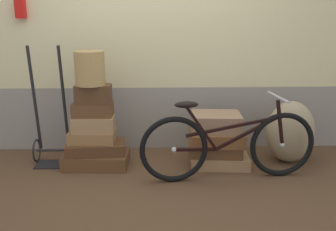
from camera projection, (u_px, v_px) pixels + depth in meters
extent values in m
cube|color=#513823|center=(150.00, 177.00, 3.70)|extent=(9.11, 5.20, 0.06)
cube|color=gray|center=(151.00, 116.00, 4.41)|extent=(7.11, 0.20, 0.73)
cube|color=beige|center=(149.00, 7.00, 4.08)|extent=(7.11, 0.20, 1.78)
cube|color=red|center=(20.00, 9.00, 3.91)|extent=(0.10, 0.08, 0.20)
cube|color=brown|center=(96.00, 159.00, 3.86)|extent=(0.68, 0.42, 0.14)
cube|color=#4C2D19|center=(96.00, 148.00, 3.83)|extent=(0.62, 0.36, 0.12)
cube|color=olive|center=(92.00, 136.00, 3.82)|extent=(0.48, 0.29, 0.12)
cube|color=#9E754C|center=(94.00, 124.00, 3.78)|extent=(0.42, 0.25, 0.16)
cube|color=brown|center=(93.00, 109.00, 3.76)|extent=(0.41, 0.23, 0.14)
cube|color=#4C2D19|center=(93.00, 94.00, 3.70)|extent=(0.35, 0.21, 0.19)
cube|color=#9E754C|center=(219.00, 158.00, 3.93)|extent=(0.63, 0.51, 0.12)
cube|color=brown|center=(214.00, 148.00, 3.89)|extent=(0.59, 0.45, 0.12)
cube|color=brown|center=(217.00, 137.00, 3.86)|extent=(0.55, 0.45, 0.13)
cube|color=#937051|center=(216.00, 122.00, 3.84)|extent=(0.52, 0.42, 0.18)
cylinder|color=#A8844C|center=(90.00, 68.00, 3.63)|extent=(0.29, 0.29, 0.33)
torus|color=black|center=(37.00, 150.00, 3.97)|extent=(0.02, 0.25, 0.25)
torus|color=black|center=(70.00, 150.00, 3.98)|extent=(0.02, 0.25, 0.25)
cylinder|color=black|center=(54.00, 150.00, 3.98)|extent=(0.36, 0.02, 0.02)
cylinder|color=black|center=(35.00, 100.00, 3.82)|extent=(0.03, 0.16, 1.12)
cylinder|color=black|center=(64.00, 99.00, 3.83)|extent=(0.03, 0.16, 1.12)
cube|color=black|center=(52.00, 164.00, 3.90)|extent=(0.32, 0.22, 0.02)
ellipsoid|color=#9E8966|center=(290.00, 132.00, 3.93)|extent=(0.50, 0.43, 0.66)
torus|color=black|center=(174.00, 150.00, 3.44)|extent=(0.64, 0.11, 0.64)
sphere|color=#B2B2B7|center=(174.00, 150.00, 3.44)|extent=(0.05, 0.05, 0.05)
torus|color=black|center=(282.00, 145.00, 3.57)|extent=(0.64, 0.11, 0.64)
sphere|color=#B2B2B7|center=(282.00, 145.00, 3.57)|extent=(0.05, 0.05, 0.05)
cube|color=black|center=(246.00, 133.00, 3.49)|extent=(0.59, 0.08, 0.32)
cube|color=black|center=(201.00, 129.00, 3.42)|extent=(0.31, 0.06, 0.44)
cube|color=black|center=(195.00, 150.00, 3.46)|extent=(0.40, 0.07, 0.04)
cube|color=black|center=(232.00, 127.00, 3.45)|extent=(0.87, 0.11, 0.17)
cube|color=black|center=(280.00, 123.00, 3.50)|extent=(0.11, 0.04, 0.45)
ellipsoid|color=black|center=(186.00, 105.00, 3.34)|extent=(0.23, 0.11, 0.06)
cylinder|color=#A5A5AD|center=(278.00, 97.00, 3.43)|extent=(0.07, 0.46, 0.02)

